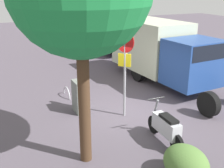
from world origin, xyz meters
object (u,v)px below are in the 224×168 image
at_px(motorcycle, 166,127).
at_px(bike_rack_hoop, 67,96).
at_px(stop_sign, 125,60).
at_px(utility_cabinet, 80,97).
at_px(box_truck_far, 104,27).
at_px(box_truck_near, 163,49).

distance_m(motorcycle, bike_rack_hoop, 5.05).
height_order(motorcycle, stop_sign, stop_sign).
relative_size(stop_sign, utility_cabinet, 2.58).
distance_m(box_truck_far, motorcycle, 13.15).
bearing_deg(bike_rack_hoop, motorcycle, -161.45).
distance_m(box_truck_near, box_truck_far, 7.85).
height_order(motorcycle, bike_rack_hoop, motorcycle).
relative_size(box_truck_near, bike_rack_hoop, 8.69).
distance_m(motorcycle, utility_cabinet, 3.47).
bearing_deg(motorcycle, utility_cabinet, 29.40).
xyz_separation_m(motorcycle, utility_cabinet, (3.10, 1.56, 0.07)).
relative_size(box_truck_far, bike_rack_hoop, 9.01).
distance_m(box_truck_near, utility_cabinet, 5.06).
height_order(box_truck_far, bike_rack_hoop, box_truck_far).
relative_size(motorcycle, bike_rack_hoop, 2.13).
relative_size(stop_sign, bike_rack_hoop, 3.59).
height_order(utility_cabinet, bike_rack_hoop, utility_cabinet).
bearing_deg(box_truck_far, bike_rack_hoop, -34.42).
relative_size(box_truck_far, stop_sign, 2.51).
height_order(box_truck_near, box_truck_far, box_truck_far).
relative_size(box_truck_far, motorcycle, 4.23).
bearing_deg(box_truck_far, box_truck_near, -4.28).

